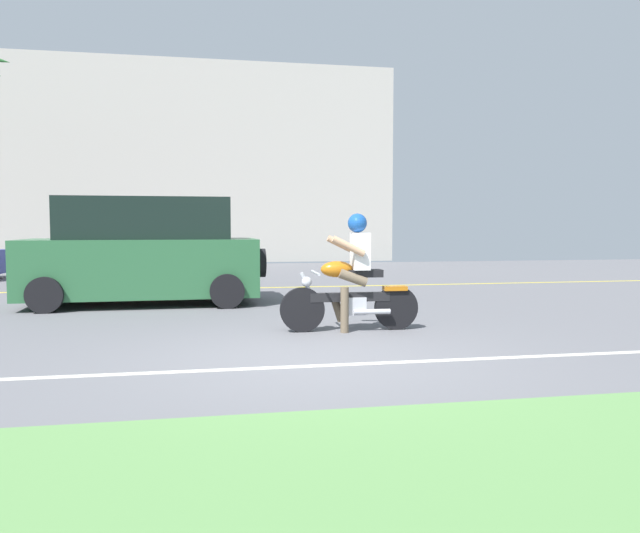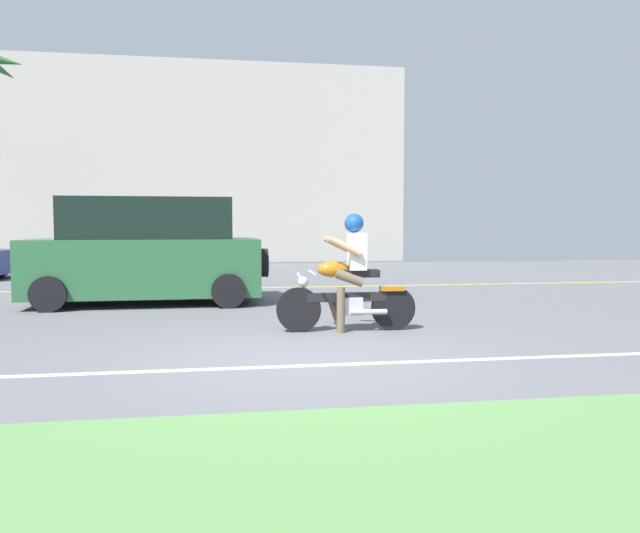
{
  "view_description": "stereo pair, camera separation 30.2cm",
  "coord_description": "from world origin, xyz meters",
  "px_view_note": "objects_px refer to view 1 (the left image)",
  "views": [
    {
      "loc": [
        -1.27,
        -6.97,
        1.53
      ],
      "look_at": [
        0.74,
        3.53,
        0.82
      ],
      "focal_mm": 34.84,
      "sensor_mm": 36.0,
      "label": 1
    },
    {
      "loc": [
        -0.97,
        -7.02,
        1.53
      ],
      "look_at": [
        0.74,
        3.53,
        0.82
      ],
      "focal_mm": 34.84,
      "sensor_mm": 36.0,
      "label": 2
    }
  ],
  "objects_px": {
    "motorcyclist": "(351,281)",
    "suv_nearby": "(144,253)",
    "motorcyclist_distant": "(57,266)",
    "parked_car_1": "(125,256)"
  },
  "relations": [
    {
      "from": "suv_nearby",
      "to": "motorcyclist_distant",
      "type": "bearing_deg",
      "value": 126.07
    },
    {
      "from": "parked_car_1",
      "to": "motorcyclist",
      "type": "bearing_deg",
      "value": -66.0
    },
    {
      "from": "motorcyclist",
      "to": "parked_car_1",
      "type": "height_order",
      "value": "motorcyclist"
    },
    {
      "from": "suv_nearby",
      "to": "motorcyclist",
      "type": "bearing_deg",
      "value": -49.32
    },
    {
      "from": "motorcyclist",
      "to": "parked_car_1",
      "type": "xyz_separation_m",
      "value": [
        -4.26,
        9.57,
        -0.06
      ]
    },
    {
      "from": "motorcyclist",
      "to": "parked_car_1",
      "type": "distance_m",
      "value": 10.48
    },
    {
      "from": "motorcyclist_distant",
      "to": "parked_car_1",
      "type": "bearing_deg",
      "value": 64.95
    },
    {
      "from": "motorcyclist",
      "to": "suv_nearby",
      "type": "height_order",
      "value": "suv_nearby"
    },
    {
      "from": "motorcyclist",
      "to": "motorcyclist_distant",
      "type": "relative_size",
      "value": 1.26
    },
    {
      "from": "motorcyclist",
      "to": "suv_nearby",
      "type": "distance_m",
      "value": 4.95
    }
  ]
}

